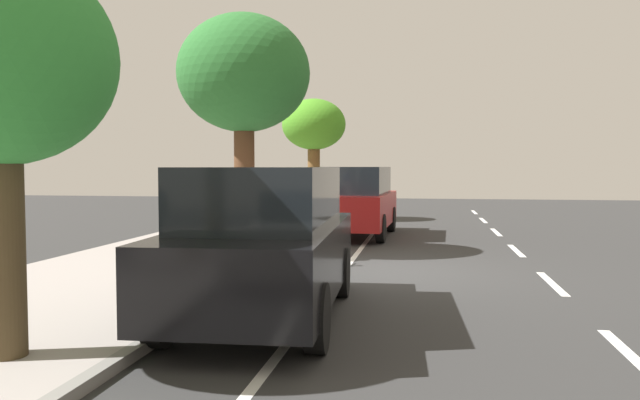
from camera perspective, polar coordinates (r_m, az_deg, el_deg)
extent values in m
plane|color=#2F2F2F|center=(11.97, 5.52, -6.54)|extent=(54.92, 54.92, 0.00)
cube|color=#9B928D|center=(13.05, -14.54, -5.55)|extent=(4.45, 34.32, 0.12)
cube|color=gray|center=(12.30, -4.62, -5.98)|extent=(0.16, 34.32, 0.12)
cube|color=white|center=(27.99, 13.99, -1.09)|extent=(0.14, 2.20, 0.01)
cube|color=white|center=(23.81, 14.76, -1.82)|extent=(0.14, 2.20, 0.01)
cube|color=white|center=(19.65, 15.87, -2.85)|extent=(0.14, 2.20, 0.01)
cube|color=white|center=(15.51, 17.57, -4.44)|extent=(0.14, 2.20, 0.01)
cube|color=white|center=(11.42, 20.52, -7.17)|extent=(0.14, 2.20, 0.01)
cube|color=white|center=(7.44, 26.82, -12.79)|extent=(0.14, 2.20, 0.01)
cube|color=white|center=(12.03, 2.23, -6.45)|extent=(0.12, 34.32, 0.01)
cube|color=maroon|center=(17.83, 3.34, -0.84)|extent=(2.09, 4.77, 0.90)
cube|color=black|center=(17.79, 3.34, 1.83)|extent=(1.80, 3.17, 0.76)
cylinder|color=black|center=(16.59, -0.41, -2.51)|extent=(0.25, 0.77, 0.76)
cylinder|color=black|center=(16.31, 5.60, -2.62)|extent=(0.25, 0.77, 0.76)
cylinder|color=black|center=(19.44, 1.43, -1.69)|extent=(0.25, 0.77, 0.76)
cylinder|color=black|center=(19.20, 6.57, -1.77)|extent=(0.25, 0.77, 0.76)
cube|color=black|center=(8.22, -5.04, -5.45)|extent=(2.10, 4.78, 0.90)
cube|color=black|center=(8.13, -5.07, 0.34)|extent=(1.80, 3.17, 0.76)
cylinder|color=black|center=(7.17, -14.49, -10.06)|extent=(0.25, 0.77, 0.76)
cylinder|color=black|center=(6.74, -0.27, -10.81)|extent=(0.25, 0.77, 0.76)
cylinder|color=black|center=(9.88, -8.24, -6.37)|extent=(0.25, 0.77, 0.76)
cylinder|color=black|center=(9.57, 1.98, -6.64)|extent=(0.25, 0.77, 0.76)
torus|color=black|center=(12.51, 0.31, -4.43)|extent=(0.72, 0.11, 0.72)
torus|color=black|center=(12.80, -4.22, -4.27)|extent=(0.72, 0.11, 0.72)
cylinder|color=#197233|center=(12.60, -1.41, -3.96)|extent=(0.65, 0.09, 0.53)
cylinder|color=#197233|center=(12.70, -3.00, -3.95)|extent=(0.14, 0.05, 0.50)
cylinder|color=#197233|center=(12.59, -1.64, -2.85)|extent=(0.73, 0.10, 0.05)
cylinder|color=#197233|center=(12.76, -3.50, -4.66)|extent=(0.36, 0.07, 0.20)
cylinder|color=#197233|center=(12.75, -3.72, -3.56)|extent=(0.27, 0.06, 0.35)
cylinder|color=#197233|center=(12.50, 0.14, -3.64)|extent=(0.12, 0.05, 0.35)
cube|color=black|center=(12.69, -3.22, -2.67)|extent=(0.25, 0.12, 0.05)
cylinder|color=black|center=(12.48, -0.04, -2.58)|extent=(0.07, 0.46, 0.03)
cylinder|color=#C6B284|center=(13.03, -2.68, -3.83)|extent=(0.15, 0.15, 0.86)
cylinder|color=#C6B284|center=(13.20, -2.21, -3.74)|extent=(0.15, 0.15, 0.86)
cube|color=white|center=(13.05, -2.45, -0.59)|extent=(0.35, 0.44, 0.61)
cylinder|color=white|center=(12.83, -3.07, -0.79)|extent=(0.10, 0.10, 0.58)
cylinder|color=white|center=(13.27, -1.85, -0.66)|extent=(0.10, 0.10, 0.58)
sphere|color=#A8676F|center=(13.03, -2.46, 1.27)|extent=(0.24, 0.24, 0.24)
sphere|color=navy|center=(13.03, -2.46, 1.46)|extent=(0.27, 0.27, 0.27)
cube|color=black|center=(13.16, -3.19, -0.47)|extent=(0.27, 0.34, 0.44)
cylinder|color=brown|center=(23.09, -0.57, 1.90)|extent=(0.46, 0.46, 2.79)
ellipsoid|color=#489322|center=(23.13, -0.57, 6.97)|extent=(2.36, 2.36, 1.88)
cylinder|color=#53341F|center=(14.29, -6.96, 1.89)|extent=(0.47, 0.47, 3.16)
ellipsoid|color=#2B6C2E|center=(14.44, -7.02, 11.49)|extent=(3.01, 3.01, 2.66)
cylinder|color=#473822|center=(6.83, -27.03, -3.30)|extent=(0.39, 0.39, 2.31)
cylinder|color=red|center=(19.92, -0.33, -1.30)|extent=(0.22, 0.22, 0.70)
sphere|color=red|center=(19.90, -0.33, -0.18)|extent=(0.20, 0.20, 0.20)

